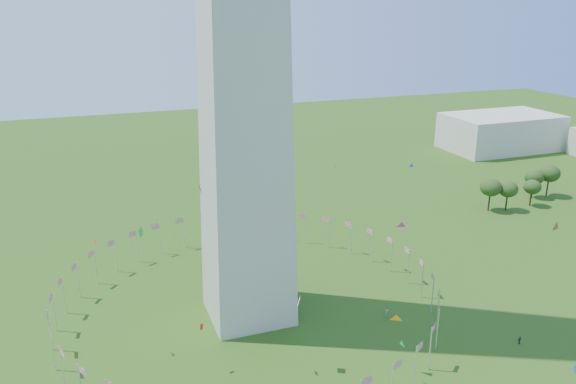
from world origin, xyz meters
name	(u,v)px	position (x,y,z in m)	size (l,w,h in m)	color
flag_ring	(248,295)	(0.00, 50.00, 4.50)	(80.24, 80.24, 9.00)	silver
gov_building_east_a	(500,132)	(150.00, 150.00, 8.00)	(50.00, 30.00, 16.00)	beige
kites_aloft	(351,278)	(9.97, 21.30, 20.78)	(118.63, 65.04, 39.35)	#CC2699
tree_line_east	(540,188)	(112.93, 85.45, 5.03)	(53.29, 15.82, 11.14)	#34551C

